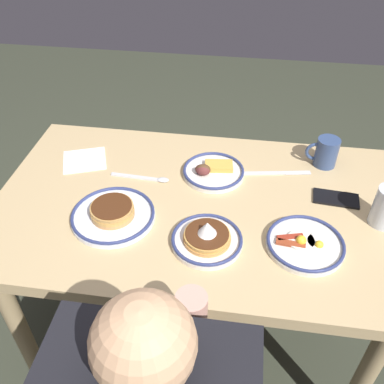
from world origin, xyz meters
TOP-DOWN VIEW (x-y plane):
  - ground_plane at (0.00, 0.00)m, footprint 6.00×6.00m
  - dining_table at (0.00, 0.00)m, footprint 1.32×0.79m
  - plate_near_main at (-0.03, -0.15)m, footprint 0.21×0.21m
  - plate_center_pancakes at (-0.33, 0.15)m, footprint 0.22×0.22m
  - plate_far_companion at (0.25, 0.11)m, footprint 0.26×0.26m
  - plate_far_side at (-0.05, 0.17)m, footprint 0.21×0.21m
  - coffee_mug at (-0.42, -0.27)m, footprint 0.11×0.08m
  - cell_phone at (-0.44, -0.08)m, footprint 0.15×0.08m
  - paper_napkin at (0.44, -0.17)m, footprint 0.19×0.18m
  - butter_knife at (-0.25, -0.19)m, footprint 0.23×0.06m
  - tea_spoon at (0.19, -0.09)m, footprint 0.21×0.03m

SIDE VIEW (x-z plane):
  - ground_plane at x=0.00m, z-range 0.00..0.00m
  - dining_table at x=0.00m, z-range 0.28..1.02m
  - paper_napkin at x=0.44m, z-range 0.74..0.74m
  - butter_knife at x=-0.25m, z-range 0.74..0.74m
  - cell_phone at x=-0.44m, z-range 0.74..0.74m
  - tea_spoon at x=0.19m, z-range 0.73..0.75m
  - plate_center_pancakes at x=-0.33m, z-range 0.73..0.77m
  - plate_near_main at x=-0.03m, z-range 0.73..0.78m
  - plate_far_companion at x=0.25m, z-range 0.73..0.78m
  - plate_far_side at x=-0.05m, z-range 0.71..0.80m
  - coffee_mug at x=-0.42m, z-range 0.74..0.84m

